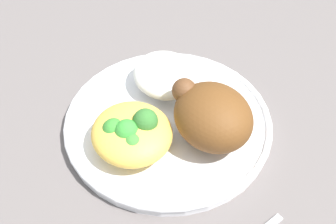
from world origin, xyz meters
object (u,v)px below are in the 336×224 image
plate (168,122)px  mac_cheese_with_broccoli (131,132)px  roasted_chicken (212,115)px  rice_pile (165,75)px

plate → mac_cheese_with_broccoli: size_ratio=2.69×
plate → roasted_chicken: 0.07m
plate → roasted_chicken: bearing=-148.9°
plate → rice_pile: (0.05, -0.03, 0.03)m
plate → rice_pile: bearing=-27.3°
plate → mac_cheese_with_broccoli: 0.07m
rice_pile → mac_cheese_with_broccoli: 0.11m
plate → mac_cheese_with_broccoli: (-0.02, 0.06, 0.03)m
mac_cheese_with_broccoli → rice_pile: bearing=-51.2°
rice_pile → plate: bearing=152.7°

